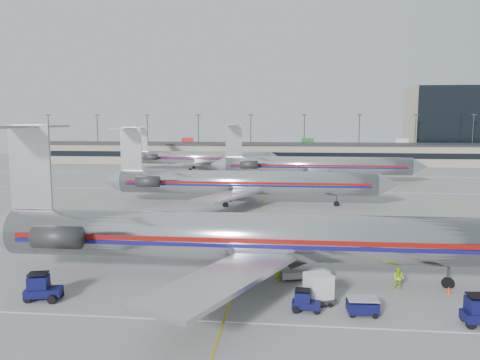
# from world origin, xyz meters

# --- Properties ---
(ground) EXTENTS (260.00, 260.00, 0.00)m
(ground) POSITION_xyz_m (0.00, 0.00, 0.00)
(ground) COLOR gray
(ground) RESTS_ON ground
(apron_markings) EXTENTS (160.00, 0.15, 0.02)m
(apron_markings) POSITION_xyz_m (0.00, 10.00, 0.01)
(apron_markings) COLOR silver
(apron_markings) RESTS_ON ground
(terminal) EXTENTS (162.00, 17.00, 6.25)m
(terminal) POSITION_xyz_m (0.00, 97.97, 3.16)
(terminal) COLOR gray
(terminal) RESTS_ON ground
(light_mast_row) EXTENTS (163.60, 0.40, 15.28)m
(light_mast_row) POSITION_xyz_m (0.00, 112.00, 8.58)
(light_mast_row) COLOR #38383D
(light_mast_row) RESTS_ON ground
(distant_building) EXTENTS (30.00, 20.00, 25.00)m
(distant_building) POSITION_xyz_m (62.00, 128.00, 12.50)
(distant_building) COLOR tan
(distant_building) RESTS_ON ground
(jet_foreground) EXTENTS (48.92, 28.81, 12.81)m
(jet_foreground) POSITION_xyz_m (0.92, -9.90, 3.72)
(jet_foreground) COLOR silver
(jet_foreground) RESTS_ON ground
(jet_second_row) EXTENTS (46.47, 27.36, 12.16)m
(jet_second_row) POSITION_xyz_m (-3.46, 25.18, 3.53)
(jet_second_row) COLOR silver
(jet_second_row) RESTS_ON ground
(jet_third_row) EXTENTS (45.86, 28.21, 12.54)m
(jet_third_row) POSITION_xyz_m (9.05, 53.72, 3.64)
(jet_third_row) COLOR silver
(jet_third_row) RESTS_ON ground
(jet_back_row) EXTENTS (42.38, 26.07, 11.59)m
(jet_back_row) POSITION_xyz_m (-19.89, 75.96, 3.36)
(jet_back_row) COLOR silver
(jet_back_row) RESTS_ON ground
(tug_left) EXTENTS (2.74, 1.80, 2.06)m
(tug_left) POSITION_xyz_m (-13.66, -15.72, 0.94)
(tug_left) COLOR #0A0C3B
(tug_left) RESTS_ON ground
(tug_center) EXTENTS (2.00, 1.13, 1.57)m
(tug_center) POSITION_xyz_m (5.28, -15.71, 0.72)
(tug_center) COLOR #0A0C3B
(tug_center) RESTS_ON ground
(cart_inner) EXTENTS (2.13, 1.72, 1.06)m
(cart_inner) POSITION_xyz_m (-0.69, -12.37, 0.56)
(cart_inner) COLOR #0A0C3B
(cart_inner) RESTS_ON ground
(cart_outer) EXTENTS (2.09, 1.50, 1.14)m
(cart_outer) POSITION_xyz_m (9.13, -15.86, 0.61)
(cart_outer) COLOR #0A0C3B
(cart_outer) RESTS_ON ground
(uld_container) EXTENTS (2.57, 2.39, 2.17)m
(uld_container) POSITION_xyz_m (6.29, -14.14, 1.10)
(uld_container) COLOR #2D2D30
(uld_container) RESTS_ON ground
(belt_loader) EXTENTS (4.92, 2.56, 2.51)m
(belt_loader) POSITION_xyz_m (5.55, -8.92, 0.67)
(belt_loader) COLOR gray
(belt_loader) RESTS_ON ground
(ramp_worker_near) EXTENTS (0.75, 0.82, 1.88)m
(ramp_worker_near) POSITION_xyz_m (3.33, -9.71, 0.94)
(ramp_worker_near) COLOR #AFCD13
(ramp_worker_near) RESTS_ON ground
(ramp_worker_far) EXTENTS (1.08, 1.00, 1.79)m
(ramp_worker_far) POSITION_xyz_m (12.62, -10.72, 0.89)
(ramp_worker_far) COLOR #A6E315
(ramp_worker_far) RESTS_ON ground
(cone_right) EXTENTS (0.47, 0.47, 0.53)m
(cone_right) POSITION_xyz_m (16.23, -11.17, 0.27)
(cone_right) COLOR red
(cone_right) RESTS_ON ground
(cone_left) EXTENTS (0.56, 0.56, 0.58)m
(cone_left) POSITION_xyz_m (-14.07, -13.51, 0.29)
(cone_left) COLOR red
(cone_left) RESTS_ON ground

